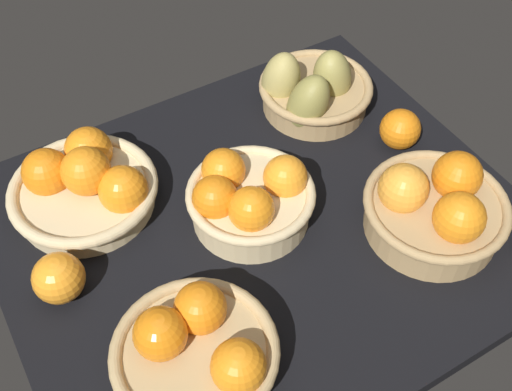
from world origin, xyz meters
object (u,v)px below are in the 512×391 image
at_px(basket_far_right_pears, 312,91).
at_px(loose_orange_side_gap, 59,278).
at_px(basket_far_left, 85,184).
at_px(basket_near_left, 197,353).
at_px(basket_center, 248,198).
at_px(loose_orange_back_gap, 400,129).
at_px(basket_near_right, 436,208).

height_order(basket_far_right_pears, loose_orange_side_gap, basket_far_right_pears).
bearing_deg(basket_far_left, basket_near_left, -86.98).
bearing_deg(basket_center, basket_far_left, 141.78).
xyz_separation_m(basket_near_left, basket_far_right_pears, (0.44, 0.37, -0.00)).
relative_size(basket_far_left, loose_orange_back_gap, 3.34).
xyz_separation_m(basket_near_left, basket_center, (0.20, 0.20, 0.00)).
bearing_deg(basket_far_left, loose_orange_back_gap, -16.65).
xyz_separation_m(basket_far_right_pears, basket_far_left, (-0.46, -0.00, -0.00)).
bearing_deg(loose_orange_side_gap, basket_near_left, -60.98).
distance_m(basket_near_left, loose_orange_side_gap, 0.25).
bearing_deg(loose_orange_back_gap, basket_near_right, -113.25).
relative_size(basket_near_left, basket_far_right_pears, 1.02).
xyz_separation_m(basket_far_right_pears, loose_orange_back_gap, (0.08, -0.16, -0.01)).
xyz_separation_m(loose_orange_back_gap, loose_orange_side_gap, (-0.64, 0.01, 0.00)).
bearing_deg(basket_center, loose_orange_side_gap, 177.08).
relative_size(basket_near_right, loose_orange_side_gap, 2.97).
relative_size(basket_far_right_pears, basket_far_left, 0.90).
distance_m(basket_far_right_pears, basket_far_left, 0.46).
relative_size(basket_near_left, basket_far_left, 0.92).
relative_size(basket_center, basket_near_right, 0.90).
bearing_deg(basket_far_right_pears, basket_far_left, -179.83).
xyz_separation_m(basket_near_left, loose_orange_side_gap, (-0.12, 0.22, -0.01)).
relative_size(basket_center, basket_far_right_pears, 0.94).
height_order(basket_far_left, loose_orange_back_gap, basket_far_left).
bearing_deg(basket_center, basket_near_right, -34.84).
bearing_deg(basket_far_right_pears, basket_center, -144.41).
xyz_separation_m(basket_far_right_pears, loose_orange_side_gap, (-0.56, -0.16, -0.01)).
height_order(basket_far_left, loose_orange_side_gap, basket_far_left).
relative_size(basket_far_right_pears, loose_orange_back_gap, 3.02).
bearing_deg(loose_orange_side_gap, loose_orange_back_gap, -0.65).
distance_m(basket_far_right_pears, basket_near_right, 0.34).
bearing_deg(basket_near_right, basket_far_right_pears, 91.08).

